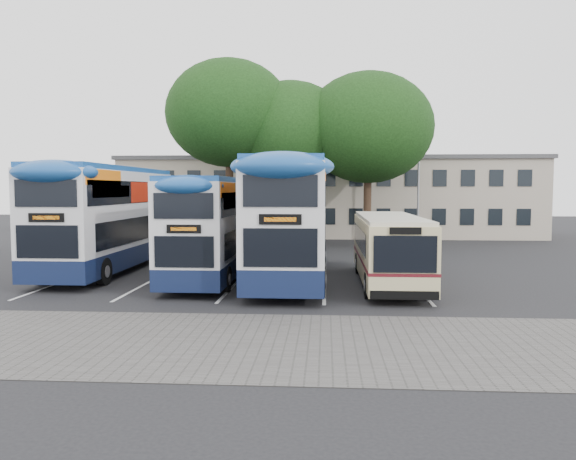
# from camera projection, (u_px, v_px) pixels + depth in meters

# --- Properties ---
(ground) EXTENTS (120.00, 120.00, 0.00)m
(ground) POSITION_uv_depth(u_px,v_px,m) (332.00, 302.00, 18.47)
(ground) COLOR black
(ground) RESTS_ON ground
(paving_strip) EXTENTS (40.00, 6.00, 0.01)m
(paving_strip) POSITION_uv_depth(u_px,v_px,m) (251.00, 342.00, 13.63)
(paving_strip) COLOR #595654
(paving_strip) RESTS_ON ground
(bay_lines) EXTENTS (14.12, 11.00, 0.01)m
(bay_lines) POSITION_uv_depth(u_px,v_px,m) (242.00, 277.00, 23.69)
(bay_lines) COLOR silver
(bay_lines) RESTS_ON ground
(depot_building) EXTENTS (32.40, 8.40, 6.20)m
(depot_building) POSITION_uv_depth(u_px,v_px,m) (328.00, 196.00, 45.09)
(depot_building) COLOR #BBAC97
(depot_building) RESTS_ON ground
(lamp_post) EXTENTS (0.25, 1.05, 9.06)m
(lamp_post) POSITION_uv_depth(u_px,v_px,m) (419.00, 169.00, 37.56)
(lamp_post) COLOR gray
(lamp_post) RESTS_ON ground
(tree_left) EXTENTS (8.09, 8.09, 12.00)m
(tree_left) POSITION_uv_depth(u_px,v_px,m) (229.00, 114.00, 35.94)
(tree_left) COLOR black
(tree_left) RESTS_ON ground
(tree_mid) EXTENTS (7.82, 7.82, 10.69)m
(tree_mid) POSITION_uv_depth(u_px,v_px,m) (290.00, 133.00, 36.45)
(tree_mid) COLOR black
(tree_mid) RESTS_ON ground
(tree_right) EXTENTS (8.25, 8.25, 11.10)m
(tree_right) POSITION_uv_depth(u_px,v_px,m) (368.00, 128.00, 35.51)
(tree_right) COLOR black
(tree_right) RESTS_ON ground
(bus_dd_left) EXTENTS (2.73, 11.27, 4.70)m
(bus_dd_left) POSITION_uv_depth(u_px,v_px,m) (109.00, 214.00, 25.36)
(bus_dd_left) COLOR #101B3C
(bus_dd_left) RESTS_ON ground
(bus_dd_mid) EXTENTS (2.43, 10.01, 4.17)m
(bus_dd_mid) POSITION_uv_depth(u_px,v_px,m) (214.00, 223.00, 23.45)
(bus_dd_mid) COLOR #101B3C
(bus_dd_mid) RESTS_ON ground
(bus_dd_right) EXTENTS (2.81, 11.57, 4.82)m
(bus_dd_right) POSITION_uv_depth(u_px,v_px,m) (292.00, 215.00, 23.03)
(bus_dd_right) COLOR #101B3C
(bus_dd_right) RESTS_ON ground
(bus_single) EXTENTS (2.29, 8.99, 2.68)m
(bus_single) POSITION_uv_depth(u_px,v_px,m) (389.00, 245.00, 22.02)
(bus_single) COLOR #CDBD88
(bus_single) RESTS_ON ground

